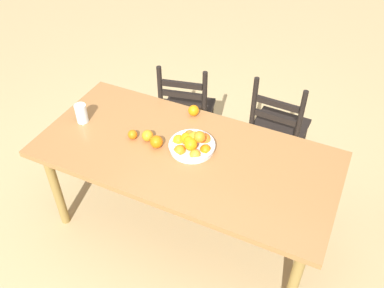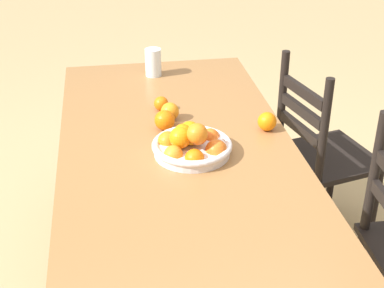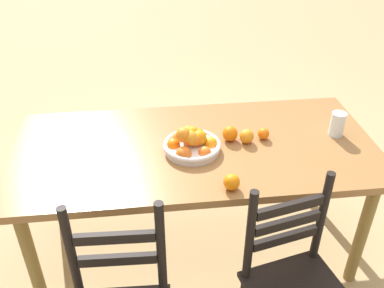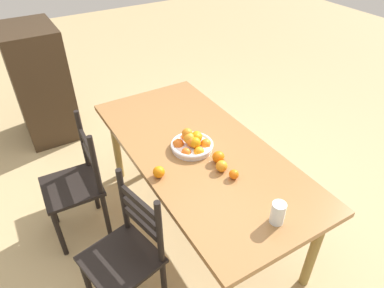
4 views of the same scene
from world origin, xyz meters
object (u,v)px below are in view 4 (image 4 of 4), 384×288
orange_loose_0 (218,157)px  drinking_glass (278,213)px  fruit_bowl (192,143)px  orange_loose_1 (221,166)px  chair_by_cabinet (77,186)px  cabinet (40,83)px  dining_table (199,157)px  chair_near_window (127,255)px  orange_loose_3 (159,172)px  orange_loose_2 (234,174)px

orange_loose_0 → drinking_glass: drinking_glass is taller
fruit_bowl → orange_loose_0: (-0.21, -0.07, -0.00)m
orange_loose_1 → chair_by_cabinet: bearing=50.1°
fruit_bowl → cabinet: bearing=19.2°
dining_table → orange_loose_1: size_ratio=25.19×
chair_near_window → orange_loose_3: (0.22, -0.33, 0.32)m
dining_table → orange_loose_0: size_ratio=23.25×
chair_near_window → orange_loose_2: 0.78m
chair_near_window → orange_loose_3: chair_near_window is taller
orange_loose_3 → cabinet: bearing=9.4°
fruit_bowl → orange_loose_0: 0.22m
cabinet → fruit_bowl: (-1.87, -0.65, 0.20)m
chair_by_cabinet → cabinet: cabinet is taller
orange_loose_1 → drinking_glass: size_ratio=0.56×
orange_loose_1 → cabinet: bearing=17.8°
orange_loose_3 → orange_loose_2: bearing=-122.5°
dining_table → orange_loose_1: orange_loose_1 is taller
cabinet → orange_loose_3: size_ratio=15.45×
cabinet → dining_table: bearing=-159.9°
fruit_bowl → orange_loose_1: 0.29m
cabinet → chair_near_window: bearing=-180.0°
chair_near_window → fruit_bowl: chair_near_window is taller
drinking_glass → dining_table: bearing=1.3°
dining_table → fruit_bowl: fruit_bowl is taller
dining_table → orange_loose_3: bearing=107.6°
fruit_bowl → orange_loose_0: fruit_bowl is taller
drinking_glass → chair_by_cabinet: bearing=35.0°
orange_loose_2 → drinking_glass: drinking_glass is taller
cabinet → orange_loose_1: cabinet is taller
orange_loose_1 → drinking_glass: (-0.48, -0.02, 0.03)m
drinking_glass → orange_loose_3: bearing=30.7°
fruit_bowl → orange_loose_2: 0.39m
chair_near_window → cabinet: bearing=167.2°
chair_near_window → drinking_glass: size_ratio=7.02×
cabinet → orange_loose_1: bearing=-162.3°
chair_by_cabinet → cabinet: size_ratio=0.82×
chair_near_window → drinking_glass: chair_near_window is taller
orange_loose_0 → orange_loose_1: (-0.08, 0.03, -0.00)m
chair_near_window → drinking_glass: (-0.41, -0.71, 0.35)m
cabinet → drinking_glass: 2.74m
chair_by_cabinet → orange_loose_3: size_ratio=12.74×
fruit_bowl → orange_loose_3: (-0.14, 0.32, -0.01)m
chair_near_window → cabinet: cabinet is taller
chair_by_cabinet → drinking_glass: chair_by_cabinet is taller
cabinet → orange_loose_3: 2.04m
cabinet → fruit_bowl: size_ratio=3.94×
orange_loose_0 → fruit_bowl: bearing=19.2°
dining_table → orange_loose_2: bearing=-176.1°
dining_table → chair_by_cabinet: bearing=63.6°
orange_loose_1 → orange_loose_3: same height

